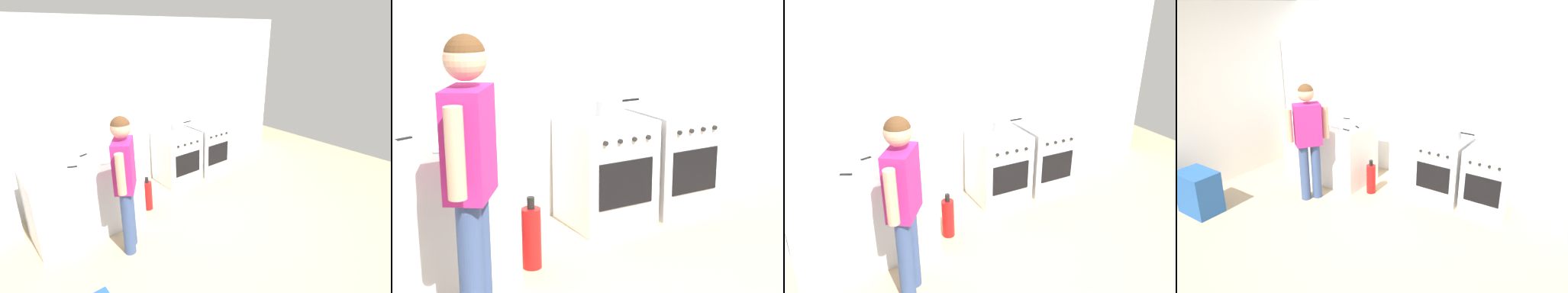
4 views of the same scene
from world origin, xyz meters
TOP-DOWN VIEW (x-y plane):
  - ground_plane at (0.00, 0.00)m, footprint 8.00×8.00m
  - back_wall at (0.00, 1.95)m, footprint 6.00×0.10m
  - side_wall_left at (-2.60, 0.40)m, footprint 0.10×3.10m
  - counter_unit at (-1.35, 1.20)m, footprint 1.30×0.70m
  - oven_left at (0.35, 1.58)m, footprint 0.63×0.62m
  - oven_right at (1.02, 1.58)m, footprint 0.60×0.62m
  - pot at (0.44, 1.67)m, footprint 0.40×0.22m
  - knife_paring at (-1.25, 1.45)m, footprint 0.21×0.08m
  - knife_carving at (-0.98, 1.02)m, footprint 0.33×0.06m
  - knife_utility at (-1.51, 1.21)m, footprint 0.24×0.14m
  - knife_bread at (-0.92, 1.27)m, footprint 0.31×0.21m
  - person at (-1.12, 0.50)m, footprint 0.36×0.49m
  - fire_extinguisher at (-0.52, 1.10)m, footprint 0.13×0.13m
  - recycling_crate_lower at (-2.05, -0.59)m, footprint 0.52×0.36m
  - recycling_crate_upper at (-2.05, -0.59)m, footprint 0.52×0.36m
  - larder_cabinet at (-2.30, 1.68)m, footprint 0.48×0.44m

SIDE VIEW (x-z plane):
  - ground_plane at x=0.00m, z-range 0.00..0.00m
  - recycling_crate_lower at x=-2.05m, z-range 0.00..0.28m
  - fire_extinguisher at x=-0.52m, z-range -0.03..0.47m
  - recycling_crate_upper at x=-2.05m, z-range 0.28..0.56m
  - oven_right at x=1.02m, z-range 0.00..0.85m
  - oven_left at x=0.35m, z-range 0.00..0.85m
  - counter_unit at x=-1.35m, z-range 0.00..0.90m
  - knife_bread at x=-0.92m, z-range 0.90..0.91m
  - knife_carving at x=-0.98m, z-range 0.90..0.91m
  - knife_utility at x=-1.51m, z-range 0.90..0.91m
  - knife_paring at x=-1.25m, z-range 0.90..0.91m
  - pot at x=0.44m, z-range 0.85..0.97m
  - person at x=-1.12m, z-range 0.15..1.77m
  - larder_cabinet at x=-2.30m, z-range 0.00..2.00m
  - back_wall at x=0.00m, z-range 0.00..2.60m
  - side_wall_left at x=-2.60m, z-range 0.00..2.60m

